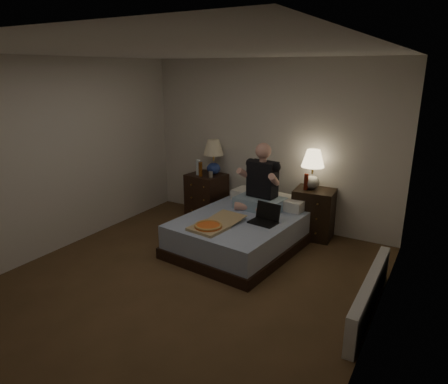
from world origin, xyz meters
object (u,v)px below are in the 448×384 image
Objects in this scene: lamp_left at (214,157)px; lamp_right at (312,169)px; nightstand_left at (207,196)px; beer_bottle_right at (306,182)px; nightstand_right at (314,213)px; bed at (242,232)px; person at (261,177)px; beer_bottle_left at (201,169)px; pizza_box at (208,226)px; laptop at (263,214)px; radiator at (369,295)px; soda_can at (211,174)px; water_bottle at (198,167)px.

lamp_left is 1.62m from lamp_right.
nightstand_left is 1.73m from beer_bottle_right.
lamp_right is at bearing 175.54° from nightstand_right.
nightstand_left reaches higher than bed.
lamp_left is 1.00× the size of lamp_right.
lamp_left is at bearing 176.32° from nightstand_right.
person is (-0.65, -0.45, 0.56)m from nightstand_right.
pizza_box is at bearing -53.02° from beer_bottle_left.
nightstand_right is 0.94× the size of pizza_box.
nightstand_left is 0.94× the size of pizza_box.
lamp_left reaches higher than nightstand_right.
nightstand_left is 1.66m from laptop.
nightstand_left is at bearing 152.62° from radiator.
person is 2.21m from radiator.
radiator is (2.79, -1.56, -0.80)m from lamp_left.
lamp_right is at bearing 68.54° from pizza_box.
bed is 1.15m from beer_bottle_right.
beer_bottle_right is (1.50, 0.13, 0.06)m from soda_can.
person is (-0.58, -0.45, -0.08)m from lamp_right.
beer_bottle_left is at bearing 155.05° from radiator.
nightstand_left is 1.83m from lamp_right.
water_bottle reaches higher than nightstand_right.
lamp_left is at bearing 110.03° from soda_can.
soda_can is (0.07, -0.20, -0.23)m from lamp_left.
nightstand_left is at bearing -142.16° from lamp_left.
nightstand_left is at bearing 130.43° from pizza_box.
lamp_left is 1.58m from beer_bottle_right.
bed is at bearing -41.24° from lamp_left.
pizza_box is (0.82, -1.45, -0.51)m from lamp_left.
beer_bottle_left reaches higher than laptop.
lamp_right reaches higher than beer_bottle_left.
lamp_left reaches higher than laptop.
person reaches higher than water_bottle.
person is 1.22× the size of pizza_box.
nightstand_right is (1.78, 0.10, -0.00)m from nightstand_left.
laptop is (1.51, -0.76, -0.27)m from water_bottle.
lamp_left is at bearing 126.37° from pizza_box.
water_bottle is 1.09× the size of beer_bottle_left.
person is at bearing 146.93° from radiator.
beer_bottle_right is at bearing 5.01° from soda_can.
water_bottle is 1.26m from person.
radiator is at bearing -53.68° from lamp_right.
laptop is at bearing 156.37° from radiator.
bed is 1.49m from water_bottle.
water_bottle is at bearing 154.75° from radiator.
nightstand_left reaches higher than nightstand_right.
person is at bearing -12.15° from water_bottle.
beer_bottle_right reaches higher than laptop.
person is (-0.53, -0.35, 0.08)m from beer_bottle_right.
bed is at bearing 175.48° from laptop.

